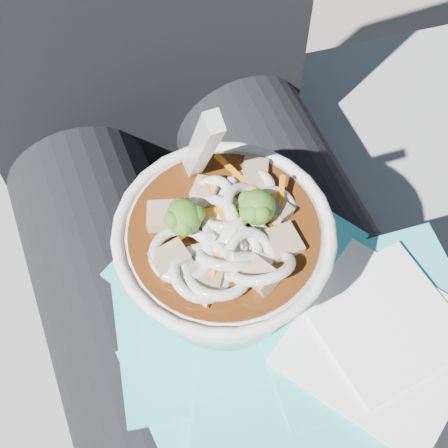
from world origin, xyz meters
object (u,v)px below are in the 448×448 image
object	(u,v)px
plastic_bag	(283,332)
udon_bowl	(224,253)
stone_ledge	(196,313)
lap	(236,329)
person_body	(202,239)

from	to	relation	value
plastic_bag	udon_bowl	bearing A→B (deg)	119.12
stone_ledge	lap	size ratio (longest dim) A/B	2.08
stone_ledge	udon_bowl	distance (m)	0.47
stone_ledge	plastic_bag	world-z (taller)	plastic_bag
lap	person_body	distance (m)	0.10
person_body	stone_ledge	bearing A→B (deg)	90.00
plastic_bag	udon_bowl	distance (m)	0.09
stone_ledge	person_body	xyz separation A→B (m)	(-0.00, -0.06, 0.33)
udon_bowl	lap	bearing A→B (deg)	-46.50
udon_bowl	plastic_bag	bearing A→B (deg)	-60.88
lap	plastic_bag	distance (m)	0.10
stone_ledge	udon_bowl	world-z (taller)	udon_bowl
lap	udon_bowl	size ratio (longest dim) A/B	2.32
lap	stone_ledge	bearing A→B (deg)	90.00
lap	person_body	xyz separation A→B (m)	(-0.00, 0.09, 0.02)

